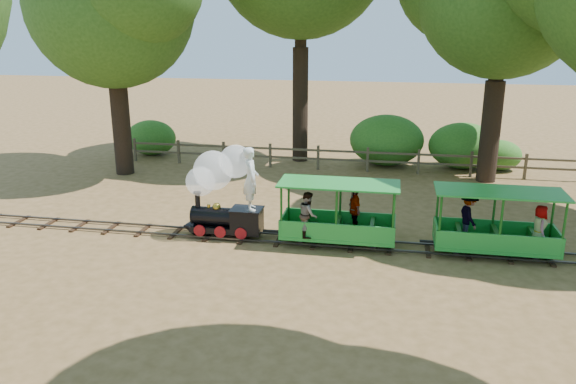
% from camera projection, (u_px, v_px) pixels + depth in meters
% --- Properties ---
extents(ground, '(90.00, 90.00, 0.00)m').
position_uv_depth(ground, '(315.00, 243.00, 15.29)').
color(ground, '#9A6E42').
rests_on(ground, ground).
extents(track, '(22.00, 1.00, 0.10)m').
position_uv_depth(track, '(315.00, 241.00, 15.27)').
color(track, '#3F3D3A').
rests_on(track, ground).
extents(locomotive, '(2.33, 1.09, 2.66)m').
position_uv_depth(locomotive, '(222.00, 184.00, 15.37)').
color(locomotive, black).
rests_on(locomotive, ground).
extents(carriage_front, '(3.16, 1.36, 1.64)m').
position_uv_depth(carriage_front, '(335.00, 218.00, 14.93)').
color(carriage_front, '#1F902F').
rests_on(carriage_front, track).
extents(carriage_rear, '(3.16, 1.33, 1.64)m').
position_uv_depth(carriage_rear, '(494.00, 227.00, 14.29)').
color(carriage_rear, '#1F902F').
rests_on(carriage_rear, track).
extents(fence, '(18.10, 0.10, 1.00)m').
position_uv_depth(fence, '(343.00, 157.00, 22.65)').
color(fence, brown).
rests_on(fence, ground).
extents(shrub_west, '(2.28, 1.75, 1.58)m').
position_uv_depth(shrub_west, '(151.00, 138.00, 25.37)').
color(shrub_west, '#2D6B1E').
rests_on(shrub_west, ground).
extents(shrub_mid_w, '(3.07, 2.36, 2.13)m').
position_uv_depth(shrub_mid_w, '(387.00, 140.00, 23.43)').
color(shrub_mid_w, '#2D6B1E').
rests_on(shrub_mid_w, ground).
extents(shrub_mid_e, '(1.78, 1.37, 1.23)m').
position_uv_depth(shrub_mid_e, '(499.00, 155.00, 22.76)').
color(shrub_mid_e, '#2D6B1E').
rests_on(shrub_mid_e, ground).
extents(shrub_east, '(2.74, 2.10, 1.89)m').
position_uv_depth(shrub_east, '(462.00, 146.00, 22.92)').
color(shrub_east, '#2D6B1E').
rests_on(shrub_east, ground).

